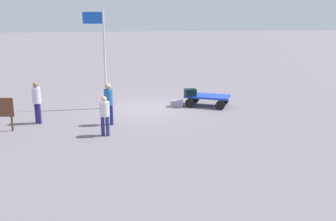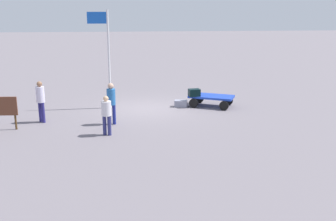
% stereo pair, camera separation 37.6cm
% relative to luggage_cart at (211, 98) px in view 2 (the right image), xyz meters
% --- Properties ---
extents(ground_plane, '(120.00, 120.00, 0.00)m').
position_rel_luggage_cart_xyz_m(ground_plane, '(3.02, 0.14, -0.41)').
color(ground_plane, slate).
extents(luggage_cart, '(2.36, 1.89, 0.54)m').
position_rel_luggage_cart_xyz_m(luggage_cart, '(0.00, 0.00, 0.00)').
color(luggage_cart, '#1C3CB6').
rests_on(luggage_cart, ground).
extents(suitcase_grey, '(0.59, 0.46, 0.35)m').
position_rel_luggage_cart_xyz_m(suitcase_grey, '(0.84, 0.05, 0.30)').
color(suitcase_grey, black).
rests_on(suitcase_grey, luggage_cart).
extents(suitcase_maroon, '(0.67, 0.48, 0.32)m').
position_rel_luggage_cart_xyz_m(suitcase_maroon, '(1.48, -0.05, -0.25)').
color(suitcase_maroon, gray).
rests_on(suitcase_maroon, ground).
extents(worker_lead, '(0.49, 0.49, 1.53)m').
position_rel_luggage_cart_xyz_m(worker_lead, '(4.84, 4.03, 0.49)').
color(worker_lead, navy).
rests_on(worker_lead, ground).
extents(worker_trailing, '(0.40, 0.40, 1.74)m').
position_rel_luggage_cart_xyz_m(worker_trailing, '(4.71, 2.60, 0.61)').
color(worker_trailing, navy).
rests_on(worker_trailing, ground).
extents(worker_supervisor, '(0.49, 0.49, 1.76)m').
position_rel_luggage_cart_xyz_m(worker_supervisor, '(7.67, 2.01, 0.62)').
color(worker_supervisor, navy).
rests_on(worker_supervisor, ground).
extents(flagpole, '(0.97, 0.10, 4.62)m').
position_rel_luggage_cart_xyz_m(flagpole, '(4.99, -0.17, 2.34)').
color(flagpole, silver).
rests_on(flagpole, ground).
extents(signboard, '(1.16, 0.13, 1.34)m').
position_rel_luggage_cart_xyz_m(signboard, '(8.95, 2.94, 0.47)').
color(signboard, '#4C3319').
rests_on(signboard, ground).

